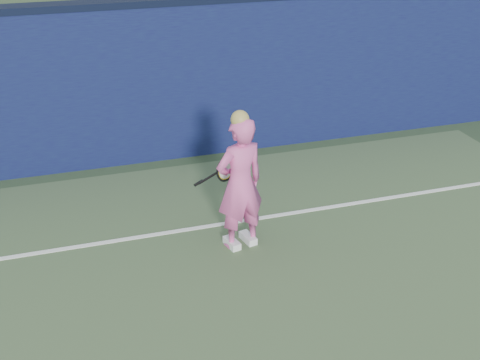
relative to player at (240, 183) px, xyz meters
name	(u,v)px	position (x,y,z in m)	size (l,w,h in m)	color
backstop_wall	(158,85)	(-0.45, 3.03, 0.37)	(24.00, 0.40, 2.50)	#0E0F3E
wall_cap	(153,2)	(-0.45, 3.03, 1.67)	(24.00, 0.42, 0.10)	black
player	(240,183)	(0.00, 0.00, 0.00)	(0.71, 0.55, 1.83)	#DF56A2
racket	(223,171)	(-0.09, 0.43, -0.01)	(0.60, 0.21, 0.33)	black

